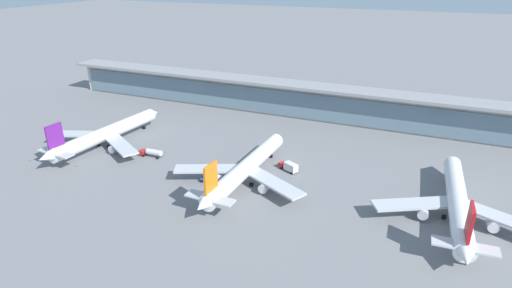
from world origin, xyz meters
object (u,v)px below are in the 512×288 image
at_px(airliner_left_stand, 105,134).
at_px(service_truck_near_nose_red, 152,152).
at_px(safety_cone_alpha, 77,166).
at_px(airliner_centre_stand, 245,169).
at_px(safety_cone_bravo, 30,160).
at_px(service_truck_under_wing_blue, 205,179).
at_px(airliner_right_stand, 458,203).
at_px(service_truck_mid_apron_red, 289,166).

relative_size(airliner_left_stand, service_truck_near_nose_red, 6.50).
distance_m(airliner_left_stand, safety_cone_alpha, 18.57).
relative_size(airliner_centre_stand, safety_cone_bravo, 80.51).
relative_size(safety_cone_alpha, safety_cone_bravo, 1.00).
bearing_deg(service_truck_under_wing_blue, airliner_right_stand, 6.69).
xyz_separation_m(airliner_left_stand, safety_cone_bravo, (-15.12, -20.78, -4.41)).
height_order(airliner_right_stand, safety_cone_alpha, airliner_right_stand).
xyz_separation_m(airliner_right_stand, safety_cone_bravo, (-134.18, -18.95, -4.41)).
bearing_deg(airliner_centre_stand, airliner_right_stand, 3.67).
relative_size(service_truck_near_nose_red, safety_cone_bravo, 12.39).
xyz_separation_m(airliner_left_stand, service_truck_near_nose_red, (21.47, -1.39, -3.02)).
bearing_deg(safety_cone_bravo, airliner_right_stand, 8.04).
height_order(service_truck_mid_apron_red, safety_cone_bravo, service_truck_mid_apron_red).
xyz_separation_m(service_truck_under_wing_blue, safety_cone_bravo, (-63.08, -10.61, -0.56)).
bearing_deg(safety_cone_bravo, service_truck_near_nose_red, 27.92).
distance_m(safety_cone_alpha, safety_cone_bravo, 18.38).
height_order(airliner_right_stand, service_truck_mid_apron_red, airliner_right_stand).
distance_m(service_truck_near_nose_red, safety_cone_alpha, 24.72).
xyz_separation_m(service_truck_under_wing_blue, safety_cone_alpha, (-44.94, -7.62, -0.56)).
bearing_deg(service_truck_mid_apron_red, safety_cone_bravo, -161.83).
height_order(airliner_left_stand, airliner_centre_stand, same).
distance_m(service_truck_under_wing_blue, safety_cone_bravo, 63.97).
bearing_deg(airliner_left_stand, safety_cone_alpha, -80.36).
bearing_deg(airliner_centre_stand, safety_cone_bravo, -168.54).
bearing_deg(service_truck_near_nose_red, service_truck_under_wing_blue, -18.33).
bearing_deg(service_truck_mid_apron_red, airliner_left_stand, -174.25).
xyz_separation_m(service_truck_near_nose_red, service_truck_mid_apron_red, (48.04, 8.38, -0.02)).
height_order(airliner_centre_stand, service_truck_under_wing_blue, airliner_centre_stand).
xyz_separation_m(airliner_left_stand, service_truck_mid_apron_red, (69.51, 7.00, -3.04)).
relative_size(airliner_right_stand, safety_cone_alpha, 80.57).
xyz_separation_m(service_truck_mid_apron_red, safety_cone_bravo, (-84.63, -27.77, -1.37)).
height_order(airliner_centre_stand, safety_cone_alpha, airliner_centre_stand).
bearing_deg(safety_cone_alpha, safety_cone_bravo, -170.63).
bearing_deg(safety_cone_alpha, airliner_left_stand, 99.64).
distance_m(airliner_left_stand, service_truck_mid_apron_red, 69.93).
relative_size(airliner_centre_stand, safety_cone_alpha, 80.51).
height_order(airliner_centre_stand, service_truck_mid_apron_red, airliner_centre_stand).
bearing_deg(safety_cone_alpha, service_truck_near_nose_red, 41.64).
relative_size(service_truck_near_nose_red, service_truck_under_wing_blue, 2.71).
xyz_separation_m(safety_cone_alpha, safety_cone_bravo, (-18.14, -2.99, 0.00)).
distance_m(airliner_centre_stand, safety_cone_bravo, 76.33).
height_order(service_truck_near_nose_red, service_truck_under_wing_blue, service_truck_near_nose_red).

